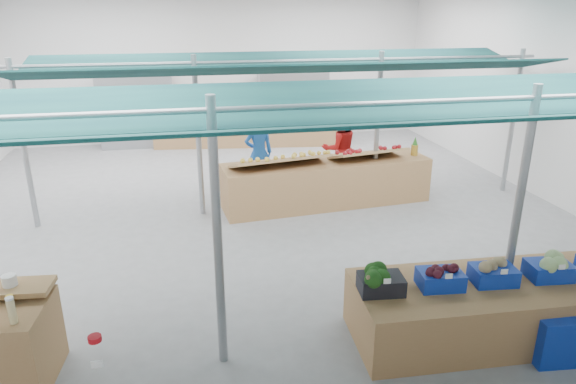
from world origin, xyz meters
name	(u,v)px	position (x,y,z in m)	size (l,w,h in m)	color
floor	(258,219)	(0.00, 0.00, 0.00)	(13.00, 13.00, 0.00)	slate
hall	(244,68)	(0.00, 1.44, 2.65)	(13.00, 13.00, 13.00)	silver
pole_grid	(323,147)	(0.75, -1.75, 1.81)	(10.00, 4.60, 3.00)	gray
awnings	(324,81)	(0.75, -1.75, 2.78)	(9.50, 7.08, 0.30)	black
back_shelving_left	(137,112)	(-2.50, 6.00, 1.00)	(2.00, 0.50, 2.00)	#B23F33
back_shelving_right	(293,106)	(2.00, 6.00, 1.00)	(2.00, 0.50, 2.00)	#B23F33
veg_counter	(504,307)	(2.38, -4.18, 0.36)	(3.66, 1.22, 0.71)	olive
fruit_counter	(326,183)	(1.49, 0.51, 0.45)	(4.17, 0.99, 0.89)	olive
far_counter	(250,127)	(0.67, 5.70, 0.49)	(5.45, 1.09, 0.98)	olive
crate_stack	(555,339)	(2.63, -4.79, 0.29)	(0.48, 0.34, 0.58)	#0E2C9A
vendor_left	(259,153)	(0.29, 1.61, 0.83)	(0.61, 0.40, 1.67)	#174A96
vendor_right	(339,149)	(2.09, 1.61, 0.83)	(0.81, 0.63, 1.67)	#A41514
crate_broccoli	(381,279)	(0.81, -4.10, 0.87)	(0.53, 0.43, 0.35)	black
crate_beets	(440,277)	(1.52, -4.14, 0.85)	(0.53, 0.43, 0.29)	#0E2C9A
crate_celeriac	(494,271)	(2.18, -4.17, 0.86)	(0.53, 0.43, 0.31)	#0E2C9A
crate_cabbage	(549,266)	(2.89, -4.21, 0.87)	(0.53, 0.43, 0.35)	#0E2C9A
sparrow	(371,279)	(0.64, -4.22, 0.96)	(0.12, 0.09, 0.11)	brown
pole_ribbon	(95,341)	(-2.14, -4.94, 1.08)	(0.12, 0.12, 0.28)	#B30B14
apple_heap_yellow	(280,159)	(0.51, 0.33, 1.06)	(1.99, 1.02, 0.27)	#997247
apple_heap_red	(368,151)	(2.34, 0.49, 1.06)	(1.60, 0.95, 0.27)	#997247
pineapple	(415,147)	(3.38, 0.58, 1.08)	(0.14, 0.14, 0.39)	#8C6019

